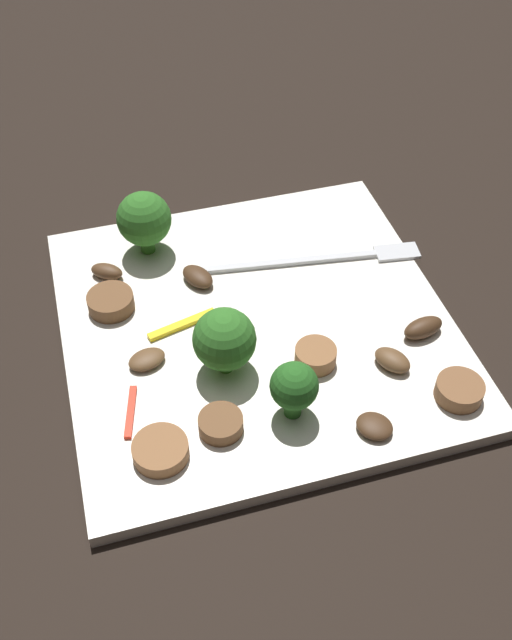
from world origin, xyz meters
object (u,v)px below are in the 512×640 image
object	(u,v)px
sausage_slice_2	(160,450)
broccoli_floret_0	(293,387)
mushroom_5	(107,271)
broccoli_floret_2	(224,340)
broccoli_floret_1	(144,220)
sausage_slice_0	(221,424)
plate	(256,325)
pepper_strip_1	(131,412)
fork	(326,259)
sausage_slice_1	(111,302)
sausage_slice_4	(315,356)
mushroom_2	(147,359)
sausage_slice_3	(459,390)
pepper_strip_0	(182,325)
mushroom_1	(198,277)
mushroom_0	(375,426)
mushroom_3	(392,360)
mushroom_4	(423,328)

from	to	relation	value
sausage_slice_2	broccoli_floret_0	bearing A→B (deg)	5.48
sausage_slice_2	mushroom_5	size ratio (longest dim) A/B	1.37
broccoli_floret_2	mushroom_5	bearing A→B (deg)	119.64
broccoli_floret_1	sausage_slice_0	xyz separation A→B (m)	(0.01, -0.19, -0.03)
broccoli_floret_2	sausage_slice_0	world-z (taller)	broccoli_floret_2
plate	pepper_strip_1	size ratio (longest dim) A/B	6.82
sausage_slice_0	fork	bearing A→B (deg)	48.11
sausage_slice_1	sausage_slice_4	xyz separation A→B (m)	(0.13, -0.09, 0.00)
sausage_slice_4	mushroom_2	world-z (taller)	sausage_slice_4
sausage_slice_2	sausage_slice_4	world-z (taller)	sausage_slice_4
sausage_slice_1	sausage_slice_3	xyz separation A→B (m)	(0.21, -0.15, -0.00)
sausage_slice_1	sausage_slice_2	bearing A→B (deg)	-85.34
pepper_strip_1	broccoli_floret_0	bearing A→B (deg)	-15.71
fork	sausage_slice_2	size ratio (longest dim) A/B	5.07
sausage_slice_0	pepper_strip_0	xyz separation A→B (m)	(-0.01, 0.10, -0.00)
pepper_strip_1	plate	bearing A→B (deg)	29.77
sausage_slice_2	mushroom_1	xyz separation A→B (m)	(0.06, 0.15, 0.00)
mushroom_0	broccoli_floret_1	bearing A→B (deg)	116.93
plate	sausage_slice_4	bearing A→B (deg)	-60.46
mushroom_3	pepper_strip_0	xyz separation A→B (m)	(-0.13, 0.08, -0.00)
fork	sausage_slice_2	xyz separation A→B (m)	(-0.16, -0.14, 0.00)
sausage_slice_3	sausage_slice_0	bearing A→B (deg)	173.52
broccoli_floret_1	fork	bearing A→B (deg)	-21.04
mushroom_0	mushroom_3	distance (m)	0.06
sausage_slice_0	sausage_slice_4	bearing A→B (deg)	25.35
broccoli_floret_2	mushroom_0	size ratio (longest dim) A/B	2.13
broccoli_floret_0	mushroom_4	distance (m)	0.12
fork	sausage_slice_4	world-z (taller)	sausage_slice_4
sausage_slice_1	sausage_slice_2	distance (m)	0.14
sausage_slice_3	fork	bearing A→B (deg)	104.22
mushroom_0	pepper_strip_1	world-z (taller)	mushroom_0
fork	mushroom_2	xyz separation A→B (m)	(-0.16, -0.07, 0.00)
broccoli_floret_2	pepper_strip_1	world-z (taller)	broccoli_floret_2
mushroom_4	broccoli_floret_2	bearing A→B (deg)	176.85
fork	broccoli_floret_0	world-z (taller)	broccoli_floret_0
sausage_slice_3	mushroom_4	size ratio (longest dim) A/B	1.02
mushroom_5	pepper_strip_0	distance (m)	0.08
broccoli_floret_2	mushroom_4	size ratio (longest dim) A/B	1.65
sausage_slice_0	mushroom_3	distance (m)	0.13
sausage_slice_1	mushroom_4	size ratio (longest dim) A/B	1.10
mushroom_4	plate	bearing A→B (deg)	157.36
sausage_slice_2	mushroom_3	size ratio (longest dim) A/B	1.32
broccoli_floret_0	mushroom_4	xyz separation A→B (m)	(0.11, 0.04, -0.02)
broccoli_floret_1	sausage_slice_4	size ratio (longest dim) A/B	1.86
sausage_slice_3	mushroom_1	bearing A→B (deg)	132.34
mushroom_1	mushroom_4	world-z (taller)	mushroom_4
pepper_strip_1	pepper_strip_0	bearing A→B (deg)	53.99
pepper_strip_0	sausage_slice_4	bearing A→B (deg)	-35.63
sausage_slice_0	mushroom_5	bearing A→B (deg)	107.08
broccoli_floret_2	mushroom_3	world-z (taller)	broccoli_floret_2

